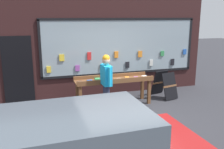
{
  "coord_description": "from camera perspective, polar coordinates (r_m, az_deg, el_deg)",
  "views": [
    {
      "loc": [
        -2.22,
        -5.82,
        2.69
      ],
      "look_at": [
        -0.11,
        0.98,
        1.01
      ],
      "focal_mm": 40.0,
      "sensor_mm": 36.0,
      "label": 1
    }
  ],
  "objects": [
    {
      "name": "ground_plane",
      "position": [
        6.79,
        3.41,
        -10.08
      ],
      "size": [
        40.0,
        40.0,
        0.0
      ],
      "primitive_type": "plane",
      "color": "#2D2D33"
    },
    {
      "name": "small_dog",
      "position": [
        7.14,
        3.42,
        -6.37
      ],
      "size": [
        0.36,
        0.52,
        0.41
      ],
      "rotation": [
        0.0,
        0.0,
        1.08
      ],
      "color": "black",
      "rests_on": "ground_plane"
    },
    {
      "name": "shopfront_facade",
      "position": [
        8.57,
        -2.05,
        6.6
      ],
      "size": [
        7.49,
        0.29,
        3.41
      ],
      "color": "#331919",
      "rests_on": "ground_plane"
    },
    {
      "name": "display_table_main",
      "position": [
        7.6,
        0.36,
        -1.73
      ],
      "size": [
        2.36,
        0.68,
        0.9
      ],
      "color": "brown",
      "rests_on": "ground_plane"
    },
    {
      "name": "person_browsing",
      "position": [
        6.97,
        -1.33,
        -1.04
      ],
      "size": [
        0.24,
        0.66,
        1.66
      ],
      "rotation": [
        0.0,
        0.0,
        1.61
      ],
      "color": "#2D334C",
      "rests_on": "ground_plane"
    },
    {
      "name": "sandwich_board_sign",
      "position": [
        8.57,
        11.88,
        -2.2
      ],
      "size": [
        0.7,
        0.91,
        0.86
      ],
      "rotation": [
        0.0,
        0.0,
        0.23
      ],
      "color": "black",
      "rests_on": "ground_plane"
    }
  ]
}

